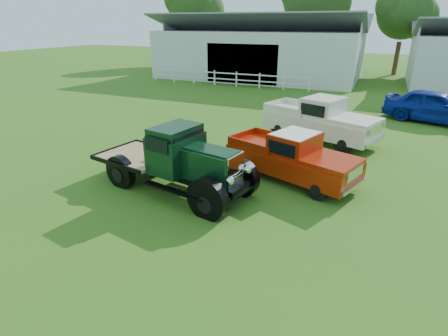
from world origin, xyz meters
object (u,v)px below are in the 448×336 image
at_px(vintage_flatbed, 174,158).
at_px(misc_car_blue, 436,107).
at_px(white_pickup, 320,119).
at_px(red_pickup, 291,156).

bearing_deg(vintage_flatbed, misc_car_blue, 66.52).
bearing_deg(white_pickup, vintage_flatbed, -94.58).
bearing_deg(misc_car_blue, vintage_flatbed, 164.24).
xyz_separation_m(red_pickup, white_pickup, (0.12, 4.68, 0.12)).
distance_m(white_pickup, misc_car_blue, 7.53).
bearing_deg(red_pickup, white_pickup, 107.88).
relative_size(vintage_flatbed, white_pickup, 1.02).
relative_size(vintage_flatbed, red_pickup, 1.16).
relative_size(red_pickup, white_pickup, 0.88).
height_order(red_pickup, misc_car_blue, misc_car_blue).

